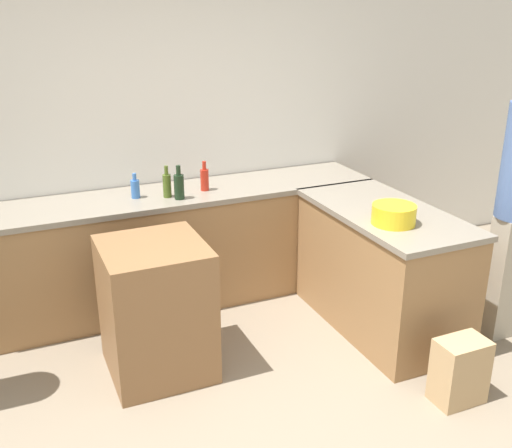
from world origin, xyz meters
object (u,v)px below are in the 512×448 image
object	(u,v)px
wine_bottle_dark	(180,186)
olive_oil_bottle	(167,185)
hot_sauce_bottle	(205,179)
mixing_bowl	(394,214)
island_table	(156,309)
water_bottle_blue	(135,188)
paper_bag	(460,371)

from	to	relation	value
wine_bottle_dark	olive_oil_bottle	bearing A→B (deg)	132.71
olive_oil_bottle	hot_sauce_bottle	distance (m)	0.31
mixing_bowl	hot_sauce_bottle	xyz separation A→B (m)	(-0.88, 1.17, 0.03)
hot_sauce_bottle	wine_bottle_dark	size ratio (longest dim) A/B	0.90
island_table	olive_oil_bottle	size ratio (longest dim) A/B	3.68
island_table	mixing_bowl	xyz separation A→B (m)	(1.51, -0.33, 0.52)
water_bottle_blue	olive_oil_bottle	bearing A→B (deg)	-19.20
olive_oil_bottle	water_bottle_blue	distance (m)	0.23
wine_bottle_dark	paper_bag	bearing A→B (deg)	-56.96
mixing_bowl	paper_bag	world-z (taller)	mixing_bowl
mixing_bowl	paper_bag	bearing A→B (deg)	-87.38
wine_bottle_dark	paper_bag	world-z (taller)	wine_bottle_dark
water_bottle_blue	paper_bag	bearing A→B (deg)	-53.14
island_table	water_bottle_blue	distance (m)	1.03
island_table	paper_bag	distance (m)	1.87
mixing_bowl	water_bottle_blue	xyz separation A→B (m)	(-1.40, 1.20, 0.01)
olive_oil_bottle	water_bottle_blue	xyz separation A→B (m)	(-0.22, 0.08, -0.02)
water_bottle_blue	hot_sauce_bottle	bearing A→B (deg)	-3.33
water_bottle_blue	paper_bag	distance (m)	2.50
wine_bottle_dark	paper_bag	distance (m)	2.24
mixing_bowl	wine_bottle_dark	bearing A→B (deg)	136.54
island_table	mixing_bowl	bearing A→B (deg)	-12.48
mixing_bowl	water_bottle_blue	world-z (taller)	water_bottle_blue
island_table	olive_oil_bottle	world-z (taller)	olive_oil_bottle
island_table	hot_sauce_bottle	size ratio (longest dim) A/B	3.83
paper_bag	olive_oil_bottle	bearing A→B (deg)	123.50
water_bottle_blue	wine_bottle_dark	bearing A→B (deg)	-27.92
water_bottle_blue	hot_sauce_bottle	distance (m)	0.52
olive_oil_bottle	hot_sauce_bottle	world-z (taller)	olive_oil_bottle
water_bottle_blue	paper_bag	world-z (taller)	water_bottle_blue
water_bottle_blue	hot_sauce_bottle	xyz separation A→B (m)	(0.52, -0.03, 0.02)
mixing_bowl	hot_sauce_bottle	bearing A→B (deg)	126.74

